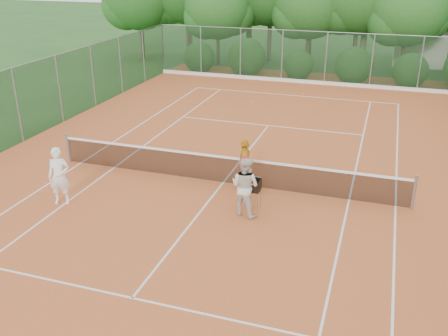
{
  "coord_description": "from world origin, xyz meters",
  "views": [
    {
      "loc": [
        4.75,
        -14.32,
        7.0
      ],
      "look_at": [
        0.42,
        -1.2,
        1.1
      ],
      "focal_mm": 40.0,
      "sensor_mm": 36.0,
      "label": 1
    }
  ],
  "objects_px": {
    "player_white": "(59,176)",
    "player_yellow": "(245,164)",
    "ball_hopper": "(253,186)",
    "player_center_grp": "(245,186)"
  },
  "relations": [
    {
      "from": "player_white",
      "to": "player_center_grp",
      "type": "bearing_deg",
      "value": -10.29
    },
    {
      "from": "player_white",
      "to": "player_center_grp",
      "type": "distance_m",
      "value": 5.59
    },
    {
      "from": "player_center_grp",
      "to": "player_yellow",
      "type": "distance_m",
      "value": 1.84
    },
    {
      "from": "player_yellow",
      "to": "ball_hopper",
      "type": "height_order",
      "value": "player_yellow"
    },
    {
      "from": "player_center_grp",
      "to": "player_yellow",
      "type": "bearing_deg",
      "value": 106.4
    },
    {
      "from": "player_white",
      "to": "player_yellow",
      "type": "relative_size",
      "value": 1.08
    },
    {
      "from": "player_white",
      "to": "ball_hopper",
      "type": "height_order",
      "value": "player_white"
    },
    {
      "from": "player_white",
      "to": "player_yellow",
      "type": "bearing_deg",
      "value": 8.35
    },
    {
      "from": "ball_hopper",
      "to": "player_center_grp",
      "type": "bearing_deg",
      "value": -93.11
    },
    {
      "from": "player_white",
      "to": "player_yellow",
      "type": "height_order",
      "value": "player_white"
    }
  ]
}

